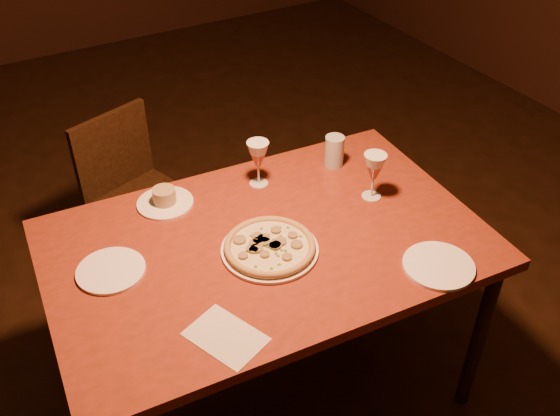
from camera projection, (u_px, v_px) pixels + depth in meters
floor at (200, 394)px, 2.40m from camera, size 7.00×7.00×0.00m
dining_table at (267, 255)px, 2.03m from camera, size 1.44×0.98×0.74m
chair_far at (134, 191)px, 2.71m from camera, size 0.47×0.47×0.77m
pizza_plate at (270, 247)px, 1.93m from camera, size 0.30×0.30×0.03m
ramekin_saucer at (165, 199)px, 2.13m from camera, size 0.19×0.19×0.06m
wine_glass_far at (258, 164)px, 2.18m from camera, size 0.08×0.08×0.17m
wine_glass_right at (373, 176)px, 2.12m from camera, size 0.08×0.08×0.17m
water_tumbler at (334, 151)px, 2.30m from camera, size 0.07×0.07×0.12m
side_plate_left at (111, 271)px, 1.86m from camera, size 0.21×0.21×0.01m
side_plate_near at (439, 266)px, 1.88m from camera, size 0.22×0.22×0.01m
menu_card at (226, 337)px, 1.67m from camera, size 0.21×0.24×0.00m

